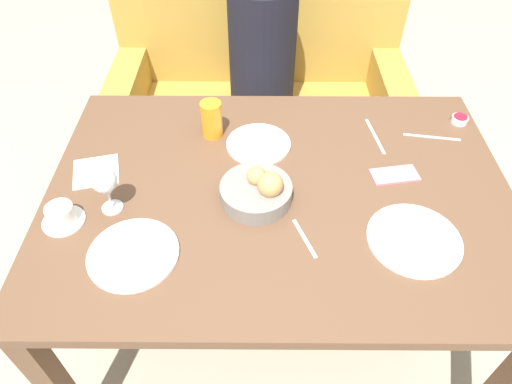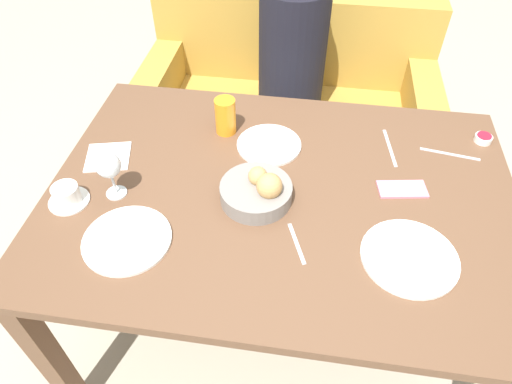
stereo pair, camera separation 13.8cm
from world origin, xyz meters
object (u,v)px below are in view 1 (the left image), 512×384
at_px(plate_near_right, 414,239).
at_px(jam_bowl_berry, 460,119).
at_px(couch, 259,109).
at_px(fork_silver, 432,137).
at_px(spoon_coffee, 305,238).
at_px(knife_silver, 375,136).
at_px(wine_glass, 104,181).
at_px(plate_near_left, 133,254).
at_px(bread_basket, 258,190).
at_px(plate_far_center, 258,144).
at_px(seated_person, 262,87).
at_px(cell_phone, 395,175).
at_px(juice_glass, 212,119).
at_px(napkin, 96,172).
at_px(coffee_cup, 61,216).

distance_m(plate_near_right, jam_bowl_berry, 0.63).
relative_size(couch, fork_silver, 7.45).
bearing_deg(plate_near_right, spoon_coffee, 179.11).
bearing_deg(knife_silver, wine_glass, -157.69).
bearing_deg(wine_glass, plate_near_left, -60.93).
bearing_deg(wine_glass, bread_basket, 5.31).
xyz_separation_m(bread_basket, fork_silver, (0.61, 0.30, -0.04)).
bearing_deg(plate_far_center, wine_glass, -145.74).
bearing_deg(seated_person, cell_phone, -63.95).
bearing_deg(seated_person, juice_glass, -105.30).
bearing_deg(plate_far_center, knife_silver, 6.99).
xyz_separation_m(plate_near_right, spoon_coffee, (-0.31, 0.00, -0.00)).
relative_size(spoon_coffee, napkin, 0.81).
xyz_separation_m(bread_basket, wine_glass, (-0.44, -0.04, 0.07)).
height_order(plate_near_left, cell_phone, plate_near_left).
height_order(seated_person, coffee_cup, seated_person).
relative_size(plate_near_right, cell_phone, 1.65).
bearing_deg(bread_basket, fork_silver, 26.37).
height_order(juice_glass, coffee_cup, juice_glass).
relative_size(coffee_cup, jam_bowl_berry, 2.10).
relative_size(plate_far_center, knife_silver, 1.14).
relative_size(spoon_coffee, cell_phone, 0.88).
xyz_separation_m(seated_person, plate_near_right, (0.42, -1.13, 0.22)).
distance_m(seated_person, bread_basket, 1.00).
xyz_separation_m(seated_person, cell_phone, (0.42, -0.86, 0.22)).
relative_size(plate_near_right, knife_silver, 1.35).
xyz_separation_m(plate_far_center, juice_glass, (-0.16, 0.06, 0.06)).
bearing_deg(coffee_cup, wine_glass, 22.53).
bearing_deg(plate_near_left, plate_far_center, 54.13).
height_order(plate_near_right, jam_bowl_berry, jam_bowl_berry).
bearing_deg(couch, knife_silver, -63.21).
distance_m(bread_basket, plate_far_center, 0.26).
distance_m(couch, coffee_cup, 1.43).
height_order(jam_bowl_berry, spoon_coffee, jam_bowl_berry).
bearing_deg(wine_glass, coffee_cup, -157.47).
bearing_deg(coffee_cup, juice_glass, 45.35).
xyz_separation_m(juice_glass, napkin, (-0.37, -0.20, -0.06)).
relative_size(bread_basket, coffee_cup, 1.78).
bearing_deg(plate_near_right, napkin, 164.00).
relative_size(couch, bread_basket, 6.64).
xyz_separation_m(plate_far_center, coffee_cup, (-0.57, -0.35, 0.02)).
bearing_deg(couch, wine_glass, -110.68).
relative_size(plate_far_center, wine_glass, 1.42).
xyz_separation_m(couch, plate_near_left, (-0.34, -1.34, 0.46)).
height_order(coffee_cup, spoon_coffee, coffee_cup).
bearing_deg(juice_glass, seated_person, 74.70).
xyz_separation_m(couch, spoon_coffee, (0.13, -1.28, 0.46)).
xyz_separation_m(knife_silver, spoon_coffee, (-0.28, -0.46, -0.00)).
relative_size(plate_far_center, juice_glass, 1.69).
xyz_separation_m(juice_glass, jam_bowl_berry, (0.90, 0.08, -0.05)).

